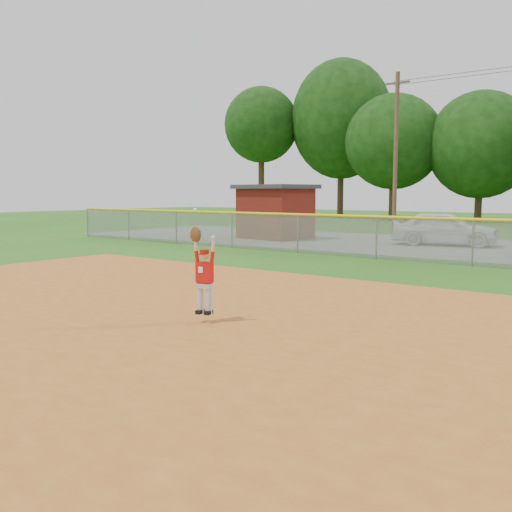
% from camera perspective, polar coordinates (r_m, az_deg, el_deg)
% --- Properties ---
extents(ground, '(120.00, 120.00, 0.00)m').
position_cam_1_polar(ground, '(10.43, 4.60, -6.67)').
color(ground, '#275A14').
rests_on(ground, ground).
extents(clay_infield, '(24.00, 16.00, 0.04)m').
position_cam_1_polar(clay_infield, '(8.15, -7.11, -10.28)').
color(clay_infield, '#AB5C1E').
rests_on(clay_infield, ground).
extents(car_white_a, '(4.75, 2.80, 1.52)m').
position_cam_1_polar(car_white_a, '(26.41, 18.35, 2.66)').
color(car_white_a, white).
rests_on(car_white_a, parking_strip).
extents(utility_shed, '(4.06, 3.38, 2.74)m').
position_cam_1_polar(utility_shed, '(28.83, 1.93, 4.48)').
color(utility_shed, '#56130C').
rests_on(utility_shed, ground).
extents(outfield_fence, '(40.06, 0.10, 1.55)m').
position_cam_1_polar(outfield_fence, '(19.40, 20.89, 1.61)').
color(outfield_fence, gray).
rests_on(outfield_fence, ground).
extents(ballplayer, '(0.52, 0.27, 1.88)m').
position_cam_1_polar(ballplayer, '(10.15, -5.30, -1.48)').
color(ballplayer, silver).
rests_on(ballplayer, ground).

